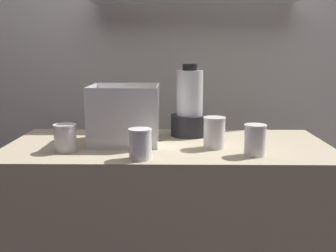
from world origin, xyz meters
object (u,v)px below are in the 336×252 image
Objects in this scene: blender_pitcher at (190,108)px; juice_cup_pomegranate_right at (255,142)px; carrot_display_bin at (126,125)px; juice_cup_orange_left at (140,146)px; juice_cup_beet_far_left at (65,140)px; juice_cup_beet_middle at (214,134)px.

juice_cup_pomegranate_right is at bearing -56.77° from blender_pitcher.
juice_cup_orange_left is at bearing -73.00° from carrot_display_bin.
juice_cup_beet_far_left is (-0.23, -0.16, -0.03)m from carrot_display_bin.
juice_cup_beet_far_left is at bearing 159.80° from juice_cup_orange_left.
blender_pitcher reaches higher than juice_cup_pomegranate_right.
blender_pitcher reaches higher than carrot_display_bin.
juice_cup_beet_middle is (0.29, 0.18, 0.01)m from juice_cup_orange_left.
juice_cup_beet_far_left is at bearing -148.55° from blender_pitcher.
juice_cup_pomegranate_right is at bearing -21.97° from carrot_display_bin.
carrot_display_bin reaches higher than juice_cup_orange_left.
carrot_display_bin is 2.54× the size of juice_cup_orange_left.
carrot_display_bin is 0.87× the size of blender_pitcher.
juice_cup_beet_middle is at bearing 31.56° from juice_cup_orange_left.
juice_cup_orange_left is 0.45m from juice_cup_pomegranate_right.
juice_cup_beet_middle is at bearing 141.00° from juice_cup_pomegranate_right.
juice_cup_pomegranate_right is at bearing -4.00° from juice_cup_beet_far_left.
juice_cup_pomegranate_right is at bearing 8.05° from juice_cup_orange_left.
juice_cup_beet_middle is 0.19m from juice_cup_pomegranate_right.
blender_pitcher is 2.60× the size of juice_cup_beet_middle.
juice_cup_beet_far_left is at bearing -145.26° from carrot_display_bin.
carrot_display_bin is 0.33m from blender_pitcher.
juice_cup_orange_left is at bearing -148.44° from juice_cup_beet_middle.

